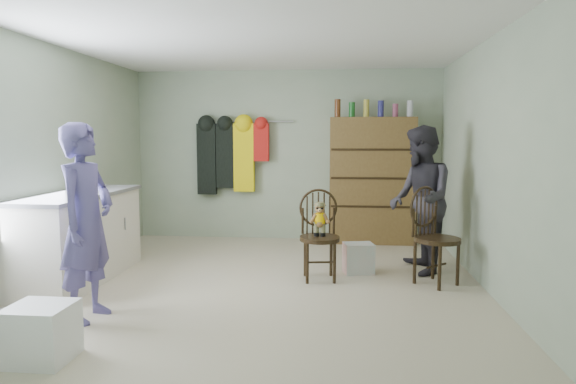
# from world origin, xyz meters

# --- Properties ---
(ground_plane) EXTENTS (5.00, 5.00, 0.00)m
(ground_plane) POSITION_xyz_m (0.00, 0.00, 0.00)
(ground_plane) COLOR beige
(ground_plane) RESTS_ON ground
(room_walls) EXTENTS (5.00, 5.00, 5.00)m
(room_walls) POSITION_xyz_m (0.00, 0.53, 1.58)
(room_walls) COLOR #A1AF92
(room_walls) RESTS_ON ground
(counter) EXTENTS (0.64, 1.86, 0.94)m
(counter) POSITION_xyz_m (-1.95, 0.00, 0.47)
(counter) COLOR silver
(counter) RESTS_ON ground
(plastic_tub) EXTENTS (0.41, 0.39, 0.39)m
(plastic_tub) POSITION_xyz_m (-1.23, -1.92, 0.19)
(plastic_tub) COLOR white
(plastic_tub) RESTS_ON ground
(chair_front) EXTENTS (0.48, 0.48, 0.96)m
(chair_front) POSITION_xyz_m (0.58, 0.32, 0.55)
(chair_front) COLOR black
(chair_front) RESTS_ON ground
(chair_far) EXTENTS (0.64, 0.64, 1.01)m
(chair_far) POSITION_xyz_m (1.75, 0.25, 0.54)
(chair_far) COLOR black
(chair_far) RESTS_ON ground
(striped_bag) EXTENTS (0.36, 0.31, 0.34)m
(striped_bag) POSITION_xyz_m (1.01, 0.58, 0.17)
(striped_bag) COLOR #E58372
(striped_bag) RESTS_ON ground
(person_left) EXTENTS (0.45, 0.64, 1.64)m
(person_left) POSITION_xyz_m (-1.30, -1.10, 0.82)
(person_left) COLOR #534B8A
(person_left) RESTS_ON ground
(person_right) EXTENTS (0.70, 0.86, 1.66)m
(person_right) POSITION_xyz_m (1.69, 0.69, 0.83)
(person_right) COLOR #2D2B33
(person_right) RESTS_ON ground
(dresser) EXTENTS (1.20, 0.39, 2.05)m
(dresser) POSITION_xyz_m (1.25, 2.30, 0.91)
(dresser) COLOR brown
(dresser) RESTS_ON ground
(coat_rack) EXTENTS (1.42, 0.12, 1.09)m
(coat_rack) POSITION_xyz_m (-0.83, 2.38, 1.25)
(coat_rack) COLOR #99999E
(coat_rack) RESTS_ON ground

